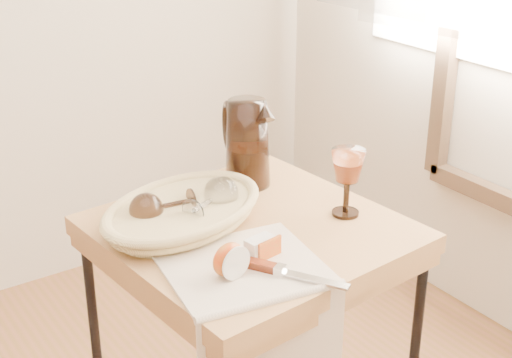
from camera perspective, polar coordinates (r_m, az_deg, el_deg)
tea_towel at (r=1.48m, az=-1.02°, el=-6.79°), size 0.35×0.32×0.01m
bread_basket at (r=1.64m, az=-5.63°, el=-2.70°), size 0.43×0.35×0.05m
goblet_lying_a at (r=1.63m, az=-6.95°, el=-2.06°), size 0.13×0.09×0.08m
goblet_lying_b at (r=1.64m, az=-3.62°, el=-1.72°), size 0.15×0.13×0.08m
pitcher at (r=1.81m, az=-0.66°, el=2.78°), size 0.23×0.27×0.26m
wine_goblet at (r=1.67m, az=7.03°, el=-0.27°), size 0.08×0.08×0.16m
apple_half at (r=1.43m, az=-2.14°, el=-6.19°), size 0.08×0.05×0.07m
apple_wedge at (r=1.50m, az=0.31°, el=-5.27°), size 0.07×0.04×0.04m
table_knife at (r=1.45m, az=2.17°, el=-7.04°), size 0.14×0.22×0.02m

